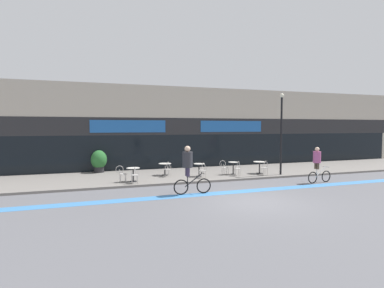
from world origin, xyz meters
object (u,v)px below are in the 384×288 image
object	(u,v)px
lamp_post	(281,128)
bistro_table_1	(165,167)
cafe_chair_3_side	(224,166)
cafe_chair_0_side	(121,173)
bistro_table_4	(259,165)
bistro_table_0	(133,172)
cafe_chair_4_near	(265,167)
cafe_chair_0_near	(135,174)
bistro_table_3	(233,166)
cafe_chair_2_near	(203,169)
planter_pot	(99,161)
bistro_table_2	(199,167)
cafe_chair_1_near	(168,168)
cyclist_0	(189,166)
cafe_chair_3_near	(238,167)
cyclist_1	(318,162)

from	to	relation	value
lamp_post	bistro_table_1	bearing A→B (deg)	163.48
cafe_chair_3_side	lamp_post	bearing A→B (deg)	-15.41
bistro_table_1	cafe_chair_0_side	size ratio (longest dim) A/B	0.85
bistro_table_1	bistro_table_4	bearing A→B (deg)	-12.04
bistro_table_0	cafe_chair_0_side	world-z (taller)	cafe_chair_0_side
cafe_chair_0_side	cafe_chair_4_near	distance (m)	8.62
cafe_chair_0_near	cafe_chair_0_side	distance (m)	0.88
bistro_table_3	cafe_chair_2_near	xyz separation A→B (m)	(-2.28, -0.66, -0.02)
planter_pot	lamp_post	bearing A→B (deg)	-23.03
bistro_table_2	lamp_post	bearing A→B (deg)	-11.09
bistro_table_4	planter_pot	world-z (taller)	planter_pot
cafe_chair_3_side	cafe_chair_0_near	bearing A→B (deg)	-167.16
bistro_table_4	bistro_table_1	bearing A→B (deg)	167.96
cafe_chair_0_side	planter_pot	size ratio (longest dim) A/B	0.62
cafe_chair_0_side	cafe_chair_3_side	world-z (taller)	same
bistro_table_0	cafe_chair_1_near	size ratio (longest dim) A/B	0.83
cafe_chair_0_side	cyclist_0	size ratio (longest dim) A/B	0.40
cafe_chair_2_near	planter_pot	world-z (taller)	planter_pot
cafe_chair_0_near	planter_pot	distance (m)	4.96
cafe_chair_3_near	lamp_post	bearing A→B (deg)	-90.14
planter_pot	cafe_chair_1_near	bearing A→B (deg)	-39.35
bistro_table_0	bistro_table_4	size ratio (longest dim) A/B	0.98
cafe_chair_0_near	cyclist_0	distance (m)	3.50
bistro_table_0	cafe_chair_0_side	bearing A→B (deg)	-179.82
bistro_table_4	cafe_chair_2_near	xyz separation A→B (m)	(-4.02, -0.43, -0.03)
lamp_post	cafe_chair_2_near	bearing A→B (deg)	175.87
bistro_table_2	planter_pot	xyz separation A→B (m)	(-5.65, 3.56, 0.22)
cyclist_1	cafe_chair_1_near	bearing A→B (deg)	147.04
bistro_table_4	bistro_table_2	bearing A→B (deg)	177.20
bistro_table_2	cafe_chair_0_near	bearing A→B (deg)	-164.51
cafe_chair_2_near	cafe_chair_3_near	size ratio (longest dim) A/B	1.00
bistro_table_3	lamp_post	size ratio (longest dim) A/B	0.15
bistro_table_1	bistro_table_3	bearing A→B (deg)	-13.89
cafe_chair_0_near	planter_pot	size ratio (longest dim) A/B	0.62
cafe_chair_0_side	cyclist_1	bearing A→B (deg)	-17.84
cafe_chair_0_side	cafe_chair_3_near	xyz separation A→B (m)	(6.87, -0.11, 0.00)
bistro_table_2	cafe_chair_3_side	distance (m)	1.66
bistro_table_3	bistro_table_4	bearing A→B (deg)	-7.56
cafe_chair_2_near	lamp_post	size ratio (longest dim) A/B	0.18
cafe_chair_0_near	cafe_chair_4_near	xyz separation A→B (m)	(7.99, 0.28, 0.00)
cafe_chair_0_near	cafe_chair_2_near	size ratio (longest dim) A/B	1.00
cafe_chair_2_near	cafe_chair_3_side	distance (m)	1.78
cafe_chair_0_side	bistro_table_1	bearing A→B (deg)	27.60
planter_pot	cyclist_0	distance (m)	8.31
lamp_post	cyclist_0	bearing A→B (deg)	-157.66
bistro_table_0	cafe_chair_3_near	distance (m)	6.25
bistro_table_1	lamp_post	xyz separation A→B (m)	(6.89, -2.04, 2.38)
bistro_table_2	bistro_table_3	xyz separation A→B (m)	(2.28, 0.03, 0.00)
bistro_table_0	cafe_chair_3_side	world-z (taller)	cafe_chair_3_side
cafe_chair_4_near	cafe_chair_3_near	bearing A→B (deg)	84.97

